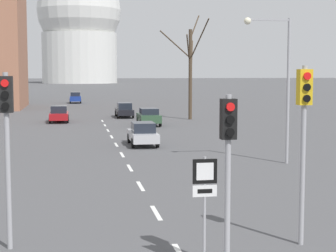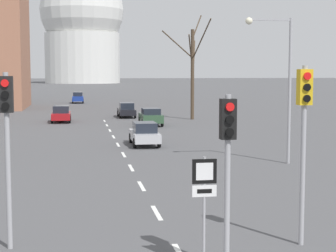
% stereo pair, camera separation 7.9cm
% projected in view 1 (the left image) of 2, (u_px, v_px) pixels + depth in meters
% --- Properties ---
extents(lane_stripe_1, '(0.16, 2.00, 0.01)m').
position_uv_depth(lane_stripe_1, '(156.00, 213.00, 18.94)').
color(lane_stripe_1, silver).
rests_on(lane_stripe_1, ground_plane).
extents(lane_stripe_2, '(0.16, 2.00, 0.01)m').
position_uv_depth(lane_stripe_2, '(140.00, 186.00, 23.36)').
color(lane_stripe_2, silver).
rests_on(lane_stripe_2, ground_plane).
extents(lane_stripe_3, '(0.16, 2.00, 0.01)m').
position_uv_depth(lane_stripe_3, '(130.00, 168.00, 27.77)').
color(lane_stripe_3, silver).
rests_on(lane_stripe_3, ground_plane).
extents(lane_stripe_4, '(0.16, 2.00, 0.01)m').
position_uv_depth(lane_stripe_4, '(122.00, 155.00, 32.19)').
color(lane_stripe_4, silver).
rests_on(lane_stripe_4, ground_plane).
extents(lane_stripe_5, '(0.16, 2.00, 0.01)m').
position_uv_depth(lane_stripe_5, '(116.00, 145.00, 36.61)').
color(lane_stripe_5, silver).
rests_on(lane_stripe_5, ground_plane).
extents(lane_stripe_6, '(0.16, 2.00, 0.01)m').
position_uv_depth(lane_stripe_6, '(112.00, 137.00, 41.02)').
color(lane_stripe_6, silver).
rests_on(lane_stripe_6, ground_plane).
extents(lane_stripe_7, '(0.16, 2.00, 0.01)m').
position_uv_depth(lane_stripe_7, '(108.00, 130.00, 45.44)').
color(lane_stripe_7, silver).
rests_on(lane_stripe_7, ground_plane).
extents(lane_stripe_8, '(0.16, 2.00, 0.01)m').
position_uv_depth(lane_stripe_8, '(105.00, 125.00, 49.86)').
color(lane_stripe_8, silver).
rests_on(lane_stripe_8, ground_plane).
extents(lane_stripe_9, '(0.16, 2.00, 0.01)m').
position_uv_depth(lane_stripe_9, '(102.00, 121.00, 54.28)').
color(lane_stripe_9, silver).
rests_on(lane_stripe_9, ground_plane).
extents(traffic_signal_centre_tall, '(0.36, 0.34, 4.22)m').
position_uv_depth(traffic_signal_centre_tall, '(228.00, 147.00, 13.28)').
color(traffic_signal_centre_tall, '#9E9EA3').
rests_on(traffic_signal_centre_tall, ground_plane).
extents(traffic_signal_near_right, '(0.36, 0.34, 4.92)m').
position_uv_depth(traffic_signal_near_right, '(304.00, 121.00, 15.14)').
color(traffic_signal_near_right, '#9E9EA3').
rests_on(traffic_signal_near_right, ground_plane).
extents(traffic_signal_near_left, '(0.36, 0.34, 4.74)m').
position_uv_depth(traffic_signal_near_left, '(7.00, 126.00, 14.78)').
color(traffic_signal_near_left, '#9E9EA3').
rests_on(traffic_signal_near_left, ground_plane).
extents(route_sign_post, '(0.60, 0.08, 2.71)m').
position_uv_depth(route_sign_post, '(205.00, 192.00, 13.53)').
color(route_sign_post, '#9E9EA3').
rests_on(route_sign_post, ground_plane).
extents(street_lamp_right, '(2.48, 0.36, 7.46)m').
position_uv_depth(street_lamp_right, '(279.00, 73.00, 28.65)').
color(street_lamp_right, '#9E9EA3').
rests_on(street_lamp_right, ground_plane).
extents(sedan_near_left, '(1.72, 4.50, 1.54)m').
position_uv_depth(sedan_near_left, '(124.00, 110.00, 58.51)').
color(sedan_near_left, black).
rests_on(sedan_near_left, ground_plane).
extents(sedan_near_right, '(1.79, 4.35, 1.57)m').
position_uv_depth(sedan_near_right, '(59.00, 114.00, 52.93)').
color(sedan_near_right, maroon).
rests_on(sedan_near_right, ground_plane).
extents(sedan_mid_centre, '(1.86, 3.83, 1.55)m').
position_uv_depth(sedan_mid_centre, '(149.00, 117.00, 49.50)').
color(sedan_mid_centre, '#2D4C33').
rests_on(sedan_mid_centre, ground_plane).
extents(sedan_far_left, '(1.72, 4.24, 1.51)m').
position_uv_depth(sedan_far_left, '(143.00, 134.00, 36.25)').
color(sedan_far_left, '#B7B7BC').
rests_on(sedan_far_left, ground_plane).
extents(sedan_far_right, '(1.73, 3.82, 1.68)m').
position_uv_depth(sedan_far_right, '(75.00, 98.00, 84.91)').
color(sedan_far_right, navy).
rests_on(sedan_far_right, ground_plane).
extents(bare_tree_right_near, '(4.43, 6.29, 10.43)m').
position_uv_depth(bare_tree_right_near, '(190.00, 68.00, 55.53)').
color(bare_tree_right_near, '#473828').
rests_on(bare_tree_right_near, ground_plane).
extents(capitol_dome, '(34.38, 34.38, 48.57)m').
position_uv_depth(capitol_dome, '(79.00, 26.00, 232.05)').
color(capitol_dome, silver).
rests_on(capitol_dome, ground_plane).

